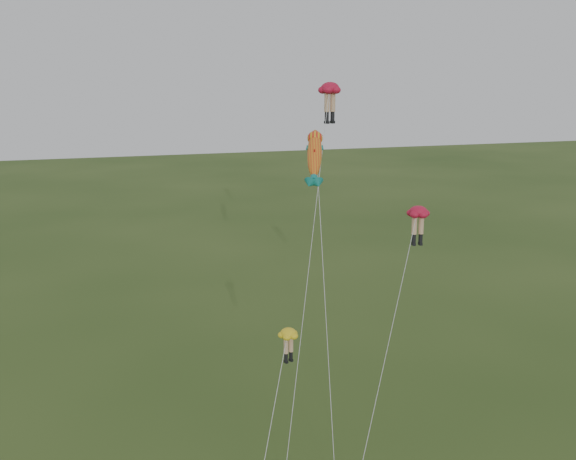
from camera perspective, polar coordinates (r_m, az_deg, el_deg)
name	(u,v)px	position (r m, az deg, el deg)	size (l,w,h in m)	color
legs_kite_red_high	(329,96)	(40.24, 3.70, 11.79)	(7.55, 11.95, 19.74)	#BA1330
legs_kite_red_mid	(417,219)	(37.25, 11.42, 0.97)	(7.62, 7.88, 12.86)	#BA1330
legs_kite_yellow	(287,343)	(30.94, -0.08, -9.99)	(3.51, 3.87, 8.35)	yellow
fish_kite	(315,155)	(35.14, 2.39, 6.68)	(2.44, 8.71, 17.43)	gold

